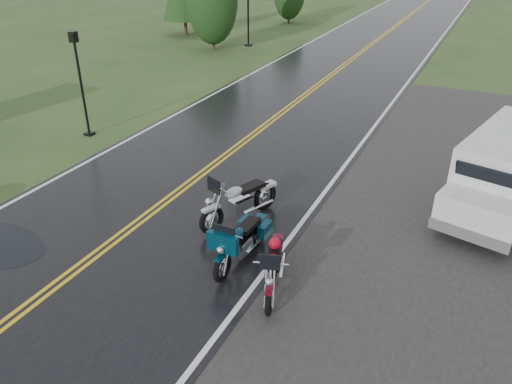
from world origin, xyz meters
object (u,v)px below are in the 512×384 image
at_px(motorcycle_red, 269,289).
at_px(lamp_post_far_left, 248,9).
at_px(motorcycle_teal, 222,257).
at_px(motorcycle_silver, 211,210).
at_px(lamp_post_near_left, 81,85).
at_px(van_white, 452,187).

distance_m(motorcycle_red, lamp_post_far_left, 25.25).
relative_size(motorcycle_teal, motorcycle_silver, 0.90).
relative_size(motorcycle_red, motorcycle_teal, 0.98).
xyz_separation_m(motorcycle_red, lamp_post_near_left, (-9.89, 5.95, 1.22)).
height_order(motorcycle_red, lamp_post_far_left, lamp_post_far_left).
distance_m(motorcycle_red, motorcycle_teal, 1.40).
bearing_deg(motorcycle_red, lamp_post_far_left, 99.10).
height_order(van_white, lamp_post_far_left, lamp_post_far_left).
height_order(motorcycle_teal, van_white, van_white).
height_order(motorcycle_silver, lamp_post_near_left, lamp_post_near_left).
distance_m(motorcycle_silver, lamp_post_near_left, 8.49).
bearing_deg(motorcycle_silver, lamp_post_far_left, 135.98).
bearing_deg(lamp_post_near_left, van_white, -4.10).
bearing_deg(van_white, lamp_post_near_left, -170.19).
bearing_deg(motorcycle_red, motorcycle_silver, 122.28).
bearing_deg(motorcycle_teal, lamp_post_near_left, 149.30).
relative_size(motorcycle_teal, lamp_post_near_left, 0.59).
xyz_separation_m(lamp_post_near_left, lamp_post_far_left, (-1.62, 16.46, 0.41)).
relative_size(lamp_post_near_left, lamp_post_far_left, 0.82).
bearing_deg(lamp_post_near_left, motorcycle_red, -31.03).
bearing_deg(motorcycle_silver, motorcycle_red, -17.63).
bearing_deg(van_white, motorcycle_silver, -135.56).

